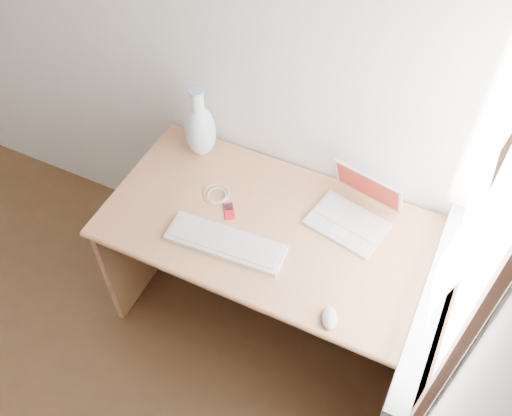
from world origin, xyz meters
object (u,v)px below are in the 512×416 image
at_px(laptop, 352,211).
at_px(external_keyboard, 225,243).
at_px(desk, 283,244).
at_px(vase, 200,129).

xyz_separation_m(laptop, external_keyboard, (-0.40, -0.34, -0.04)).
height_order(desk, external_keyboard, external_keyboard).
bearing_deg(laptop, external_keyboard, -128.19).
relative_size(external_keyboard, vase, 1.37).
relative_size(laptop, external_keyboard, 0.70).
height_order(desk, vase, vase).
relative_size(desk, laptop, 4.19).
relative_size(desk, vase, 4.00).
distance_m(laptop, external_keyboard, 0.53).
height_order(laptop, vase, vase).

